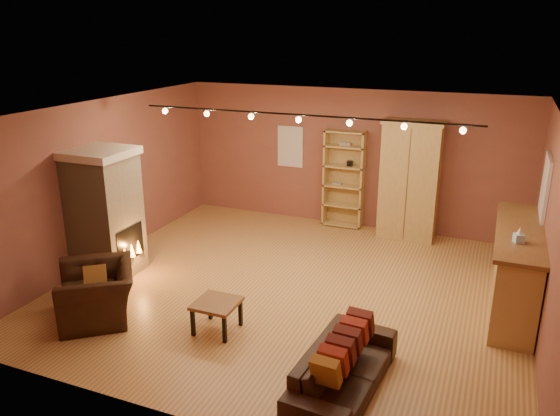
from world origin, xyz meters
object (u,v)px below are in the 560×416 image
at_px(bookcase, 345,178).
at_px(loveseat, 344,361).
at_px(bar_counter, 516,269).
at_px(armoire, 410,180).
at_px(armchair, 96,285).
at_px(fireplace, 105,213).
at_px(coffee_table, 217,306).

xyz_separation_m(bookcase, loveseat, (1.52, -5.30, -0.63)).
bearing_deg(bar_counter, bookcase, 142.82).
distance_m(armoire, armchair, 5.99).
relative_size(fireplace, coffee_table, 3.71).
bearing_deg(bar_counter, loveseat, -121.96).
distance_m(bookcase, armoire, 1.36).
xyz_separation_m(bookcase, armoire, (1.34, -0.19, 0.14)).
relative_size(armoire, loveseat, 1.20).
bearing_deg(coffee_table, bookcase, 84.84).
height_order(fireplace, loveseat, fireplace).
bearing_deg(armoire, fireplace, -140.40).
relative_size(bookcase, armchair, 1.46).
bearing_deg(armchair, loveseat, 46.96).
height_order(armoire, coffee_table, armoire).
xyz_separation_m(armchair, coffee_table, (1.73, 0.32, -0.14)).
height_order(loveseat, coffee_table, loveseat).
bearing_deg(armchair, fireplace, 173.95).
bearing_deg(fireplace, loveseat, -19.14).
xyz_separation_m(loveseat, coffee_table, (-1.95, 0.61, -0.02)).
bearing_deg(fireplace, bar_counter, 11.39).
xyz_separation_m(bar_counter, coffee_table, (-3.70, -2.20, -0.26)).
height_order(armoire, armchair, armoire).
bearing_deg(fireplace, armchair, -57.52).
xyz_separation_m(fireplace, loveseat, (4.49, -1.56, -0.67)).
xyz_separation_m(armoire, loveseat, (0.18, -5.11, -0.77)).
distance_m(fireplace, armchair, 1.60).
bearing_deg(armchair, bar_counter, 76.37).
bearing_deg(bar_counter, armoire, 130.15).
bearing_deg(bookcase, armoire, -7.92).
height_order(bookcase, armchair, bookcase).
height_order(bookcase, loveseat, bookcase).
bearing_deg(loveseat, fireplace, 75.30).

